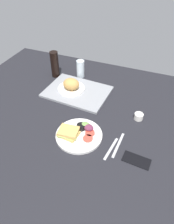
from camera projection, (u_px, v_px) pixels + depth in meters
The scene contains 10 objects.
ground_plane at pixel (82, 121), 133.93cm from camera, with size 190.00×150.00×3.00cm, color black.
serving_tray at pixel (77, 92), 153.77cm from camera, with size 45.00×33.00×1.60cm, color gray.
bread_plate_near at pixel (71, 86), 151.51cm from camera, with size 19.73×19.73×9.50cm.
plate_with_salad at pixel (78, 133), 121.15cm from camera, with size 27.00×27.00×5.40cm.
drinking_glass at pixel (80, 69), 166.77cm from camera, with size 6.28×6.28×13.77cm, color silver.
soda_bottle at pixel (55, 64), 165.01cm from camera, with size 6.40×6.40×20.77cm, color black.
espresso_cup at pixel (139, 116), 131.68cm from camera, with size 5.60×5.60×4.00cm, color silver.
fork at pixel (111, 149), 114.68cm from camera, with size 17.00×1.40×0.50cm, color #B7B7BC.
knife at pixel (118, 145), 116.63cm from camera, with size 19.00×1.40×0.50cm, color #B7B7BC.
cell_phone at pixel (136, 160), 108.88cm from camera, with size 14.40×7.20×0.80cm, color black.
Camera 1 is at (38.92, -88.90, 91.02)cm, focal length 33.55 mm.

